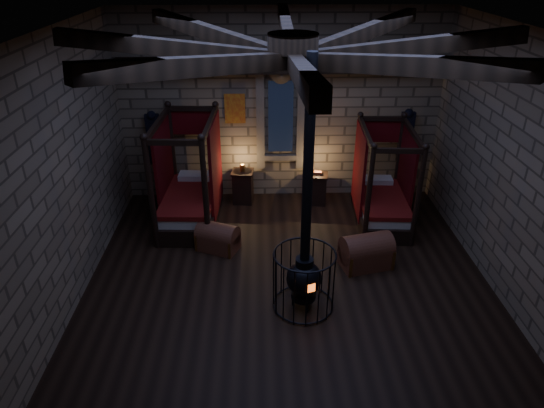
{
  "coord_description": "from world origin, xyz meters",
  "views": [
    {
      "loc": [
        -0.48,
        -6.85,
        5.18
      ],
      "look_at": [
        -0.27,
        0.6,
        1.25
      ],
      "focal_mm": 32.0,
      "sensor_mm": 36.0,
      "label": 1
    }
  ],
  "objects_px": {
    "stove": "(304,275)",
    "trunk_right": "(366,252)",
    "bed_right": "(381,199)",
    "trunk_left": "(218,238)",
    "bed_left": "(191,197)"
  },
  "relations": [
    {
      "from": "trunk_left",
      "to": "stove",
      "type": "bearing_deg",
      "value": -26.06
    },
    {
      "from": "trunk_right",
      "to": "stove",
      "type": "bearing_deg",
      "value": -152.32
    },
    {
      "from": "stove",
      "to": "trunk_right",
      "type": "bearing_deg",
      "value": 23.66
    },
    {
      "from": "bed_right",
      "to": "trunk_right",
      "type": "relative_size",
      "value": 2.02
    },
    {
      "from": "bed_left",
      "to": "bed_right",
      "type": "distance_m",
      "value": 4.03
    },
    {
      "from": "bed_left",
      "to": "bed_right",
      "type": "bearing_deg",
      "value": 0.75
    },
    {
      "from": "trunk_left",
      "to": "bed_right",
      "type": "bearing_deg",
      "value": 40.42
    },
    {
      "from": "bed_right",
      "to": "trunk_left",
      "type": "relative_size",
      "value": 2.27
    },
    {
      "from": "bed_left",
      "to": "stove",
      "type": "relative_size",
      "value": 0.55
    },
    {
      "from": "trunk_left",
      "to": "stove",
      "type": "relative_size",
      "value": 0.22
    },
    {
      "from": "bed_right",
      "to": "trunk_right",
      "type": "height_order",
      "value": "bed_right"
    },
    {
      "from": "bed_right",
      "to": "trunk_left",
      "type": "xyz_separation_m",
      "value": [
        -3.39,
        -1.05,
        -0.25
      ]
    },
    {
      "from": "bed_right",
      "to": "stove",
      "type": "relative_size",
      "value": 0.5
    },
    {
      "from": "bed_left",
      "to": "bed_right",
      "type": "xyz_separation_m",
      "value": [
        4.03,
        -0.13,
        -0.05
      ]
    },
    {
      "from": "stove",
      "to": "bed_left",
      "type": "bearing_deg",
      "value": 108.08
    }
  ]
}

